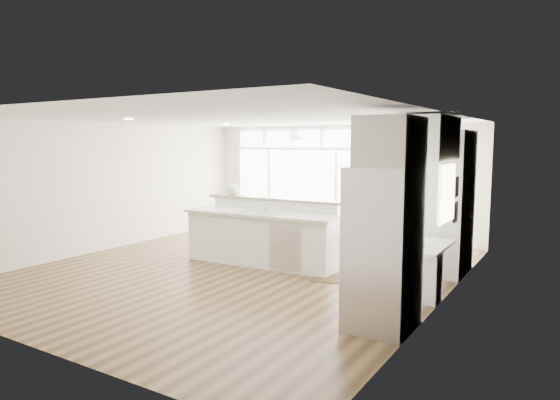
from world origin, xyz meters
The scene contains 24 objects.
floor centered at (0.00, 0.00, -0.01)m, with size 7.00×8.00×0.02m, color #3F2A13.
ceiling centered at (0.00, 0.00, 2.70)m, with size 7.00×8.00×0.02m, color silver.
wall_back centered at (0.00, 4.00, 1.35)m, with size 7.00×0.04×2.70m, color beige.
wall_front centered at (0.00, -4.00, 1.35)m, with size 7.00×0.04×2.70m, color beige.
wall_left centered at (-3.50, 0.00, 1.35)m, with size 0.04×8.00×2.70m, color beige.
wall_right centered at (3.50, 0.00, 1.35)m, with size 0.04×8.00×2.70m, color beige.
glass_wall centered at (0.00, 3.94, 1.05)m, with size 5.80×0.06×2.08m, color white.
transom_row centered at (0.00, 3.94, 2.38)m, with size 5.90×0.06×0.40m, color white.
desk_window centered at (3.46, 0.30, 1.55)m, with size 0.04×0.85×0.85m, color white.
ceiling_fan centered at (-0.50, 2.80, 2.48)m, with size 1.16×1.16×0.32m, color white.
recessed_lights centered at (0.00, 0.20, 2.68)m, with size 3.40×3.00×0.02m, color white.
oven_cabinet centered at (3.17, 1.80, 1.25)m, with size 0.64×1.20×2.50m, color white.
desk_nook centered at (3.13, 0.30, 0.38)m, with size 0.72×1.30×0.76m, color white.
upper_cabinets centered at (3.17, 0.30, 2.35)m, with size 0.64×1.30×0.64m, color white.
refrigerator centered at (3.11, -1.35, 1.00)m, with size 0.76×0.90×2.00m, color silver.
fridge_cabinet centered at (3.17, -1.35, 2.30)m, with size 0.64×0.90×0.60m, color white.
framed_photos centered at (3.46, 0.92, 1.40)m, with size 0.06×0.22×0.80m, color black.
kitchen_island centered at (0.05, 0.57, 0.61)m, with size 3.06×1.15×1.21m, color white.
rug centered at (1.71, 0.35, 0.01)m, with size 0.84×0.61×0.01m, color #311F0F.
office_chair centered at (2.70, 0.59, 0.52)m, with size 0.54×0.50×1.05m, color black.
fishbowl centered at (-0.92, 0.93, 1.34)m, with size 0.25×0.25×0.25m, color silver.
monitor centered at (3.05, 0.30, 0.96)m, with size 0.08×0.49×0.41m, color black.
keyboard centered at (2.88, 0.30, 0.77)m, with size 0.13×0.34×0.02m, color silver.
potted_plant centered at (3.17, 1.80, 2.63)m, with size 0.29×0.32×0.25m, color #2A5825.
Camera 1 is at (5.17, -7.12, 2.30)m, focal length 32.00 mm.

